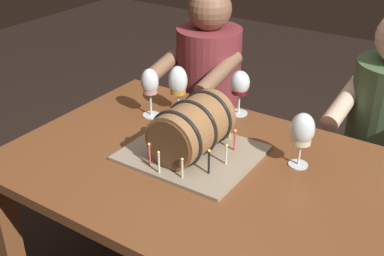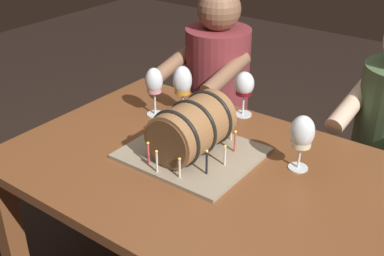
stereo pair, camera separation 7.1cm
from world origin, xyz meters
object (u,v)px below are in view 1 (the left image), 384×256
(wine_glass_rose, at_px, (150,84))
(wine_glass_red, at_px, (240,85))
(wine_glass_white, at_px, (302,132))
(person_seated_left, at_px, (208,113))
(person_seated_right, at_px, (380,159))
(barrel_cake, at_px, (192,132))
(wine_glass_amber, at_px, (178,83))
(dining_table, at_px, (199,192))

(wine_glass_rose, distance_m, wine_glass_red, 0.34)
(wine_glass_white, height_order, person_seated_left, person_seated_left)
(wine_glass_red, bearing_deg, person_seated_right, 35.81)
(barrel_cake, height_order, person_seated_right, person_seated_right)
(wine_glass_rose, relative_size, person_seated_right, 0.17)
(wine_glass_amber, distance_m, person_seated_right, 0.90)
(dining_table, relative_size, wine_glass_amber, 6.77)
(barrel_cake, distance_m, person_seated_left, 0.86)
(wine_glass_rose, bearing_deg, wine_glass_red, 36.28)
(dining_table, bearing_deg, wine_glass_red, 99.80)
(wine_glass_red, relative_size, person_seated_right, 0.15)
(wine_glass_amber, relative_size, wine_glass_red, 1.05)
(barrel_cake, height_order, wine_glass_white, barrel_cake)
(person_seated_left, bearing_deg, wine_glass_amber, -72.63)
(dining_table, height_order, wine_glass_white, wine_glass_white)
(wine_glass_red, height_order, wine_glass_white, wine_glass_white)
(wine_glass_white, bearing_deg, dining_table, -149.24)
(wine_glass_rose, distance_m, person_seated_right, 1.00)
(barrel_cake, xyz_separation_m, wine_glass_white, (0.32, 0.13, 0.04))
(wine_glass_rose, relative_size, wine_glass_red, 1.09)
(wine_glass_red, distance_m, person_seated_right, 0.69)
(wine_glass_amber, xyz_separation_m, wine_glass_rose, (-0.06, -0.09, 0.01))
(dining_table, height_order, wine_glass_red, wine_glass_red)
(wine_glass_amber, bearing_deg, wine_glass_white, -11.94)
(wine_glass_amber, relative_size, person_seated_left, 0.16)
(wine_glass_amber, distance_m, wine_glass_rose, 0.11)
(wine_glass_white, bearing_deg, wine_glass_amber, 168.06)
(wine_glass_amber, bearing_deg, dining_table, -45.11)
(dining_table, height_order, barrel_cake, barrel_cake)
(wine_glass_red, xyz_separation_m, person_seated_right, (0.49, 0.35, -0.34))
(barrel_cake, height_order, wine_glass_red, barrel_cake)
(wine_glass_white, relative_size, person_seated_right, 0.16)
(barrel_cake, bearing_deg, wine_glass_amber, 132.57)
(wine_glass_white, xyz_separation_m, person_seated_left, (-0.69, 0.57, -0.36))
(barrel_cake, relative_size, person_seated_left, 0.37)
(wine_glass_amber, height_order, person_seated_right, person_seated_right)
(person_seated_right, bearing_deg, dining_table, -119.72)
(barrel_cake, distance_m, wine_glass_white, 0.35)
(barrel_cake, bearing_deg, dining_table, -31.13)
(person_seated_left, bearing_deg, wine_glass_white, -39.64)
(wine_glass_amber, bearing_deg, person_seated_right, 33.29)
(wine_glass_rose, distance_m, person_seated_left, 0.67)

